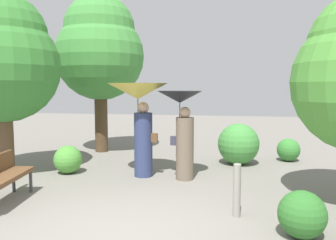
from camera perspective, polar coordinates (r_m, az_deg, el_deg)
name	(u,v)px	position (r m, az deg, el deg)	size (l,w,h in m)	color
ground_plane	(123,234)	(5.08, -7.59, -18.41)	(40.00, 40.00, 0.00)	slate
person_left	(139,106)	(7.79, -4.81, 2.34)	(1.37, 1.37, 2.14)	navy
person_right	(182,120)	(7.51, 2.38, -0.07)	(0.99, 0.99, 1.97)	#6B5B4C
tree_near_left	(2,57)	(8.93, -25.98, 9.42)	(2.62, 2.62, 4.25)	brown
tree_mid_left	(100,48)	(11.02, -11.34, 11.71)	(2.74, 2.74, 4.91)	#4C3823
bush_path_left	(288,150)	(10.06, 19.51, -4.73)	(0.63, 0.63, 0.63)	#387F33
bush_path_right	(238,144)	(9.26, 11.71, -3.94)	(1.09, 1.09, 1.09)	#428C3D
bush_behind_bench	(302,214)	(5.15, 21.52, -14.49)	(0.65, 0.65, 0.65)	#2D6B28
bush_far_side	(68,160)	(8.50, -16.41, -6.36)	(0.67, 0.67, 0.67)	#4C9338
path_marker_post	(237,191)	(5.60, 11.46, -11.49)	(0.12, 0.12, 0.85)	gray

